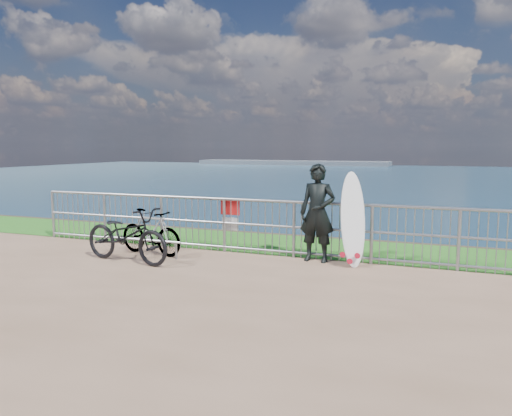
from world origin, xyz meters
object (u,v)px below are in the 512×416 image
at_px(surfer, 317,213).
at_px(surfboard, 353,223).
at_px(bicycle_far, 151,232).
at_px(bicycle_near, 126,235).

xyz_separation_m(surfer, surfboard, (0.69, -0.15, -0.13)).
relative_size(surfer, bicycle_far, 1.21).
bearing_deg(bicycle_near, surfer, -58.17).
xyz_separation_m(bicycle_near, bicycle_far, (0.06, 0.72, -0.06)).
distance_m(surfer, bicycle_near, 3.62).
xyz_separation_m(surfer, bicycle_near, (-3.33, -1.37, -0.41)).
bearing_deg(surfer, surfboard, -8.82).
bearing_deg(surfboard, surfer, 167.47).
xyz_separation_m(surfboard, bicycle_near, (-4.02, -1.22, -0.28)).
height_order(surfer, bicycle_near, surfer).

